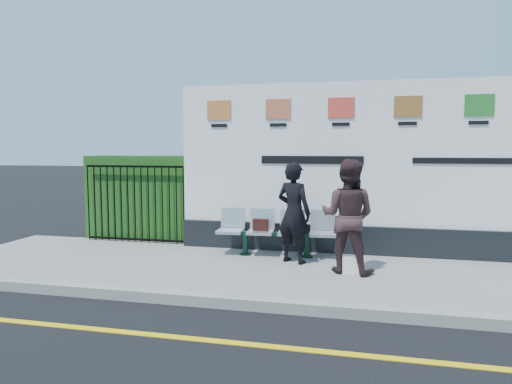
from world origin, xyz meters
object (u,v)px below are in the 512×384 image
Objects in this scene: bench at (276,243)px; woman_left at (294,213)px; woman_right at (348,216)px; billboard at (405,181)px.

bench is 1.25× the size of woman_left.
bench is at bearing -18.10° from woman_right.
woman_left is (-1.79, -0.91, -0.48)m from billboard.
woman_left is 0.96× the size of woman_right.
billboard is 4.90× the size of woman_left.
woman_left is (0.36, -0.37, 0.60)m from bench.
woman_right is (0.86, -0.39, 0.03)m from woman_left.
woman_left reaches higher than bench.
billboard is 4.71× the size of woman_right.
woman_right is at bearing 179.44° from woman_left.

